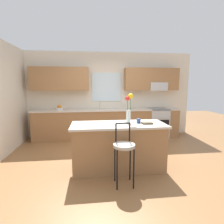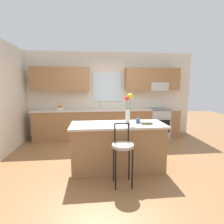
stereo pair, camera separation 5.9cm
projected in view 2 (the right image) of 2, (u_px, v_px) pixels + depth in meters
The scene contains 11 objects.
ground_plane at pixel (114, 159), 4.11m from camera, with size 14.00×14.00×0.00m, color olive.
back_wall_assembly at pixel (108, 90), 5.84m from camera, with size 5.60×0.50×2.70m.
counter_run at pixel (108, 123), 5.71m from camera, with size 4.56×0.64×0.92m.
sink_faucet at pixel (100, 104), 5.74m from camera, with size 0.02×0.13×0.23m.
oven_range at pixel (158, 123), 5.86m from camera, with size 0.60×0.64×0.92m.
kitchen_island at pixel (118, 146), 3.57m from camera, with size 1.83×0.76×0.92m.
bar_stool_near at pixel (123, 148), 2.97m from camera, with size 0.36×0.36×1.04m.
flower_vase at pixel (128, 108), 3.52m from camera, with size 0.16×0.10×0.59m.
mug_ceramic at pixel (138, 121), 3.56m from camera, with size 0.08×0.08×0.09m, color #33518C.
cookbook at pixel (146, 123), 3.50m from camera, with size 0.20×0.15×0.03m, color brown.
fruit_bowl_oranges at pixel (60, 108), 5.49m from camera, with size 0.24×0.24×0.16m.
Camera 2 is at (-0.46, -3.88, 1.67)m, focal length 28.93 mm.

